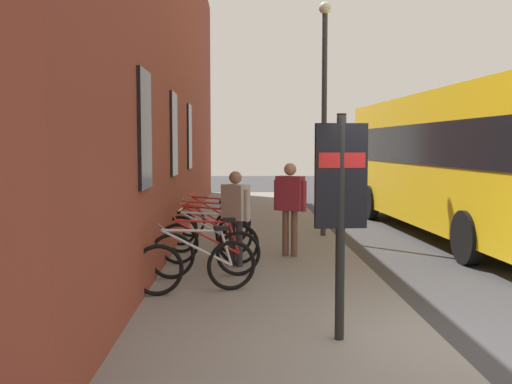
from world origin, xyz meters
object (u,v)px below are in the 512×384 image
Objects in this scene: bicycle_far_end at (213,220)px; street_lamp at (324,99)px; city_bus at (458,156)px; transit_info_sign at (341,190)px; bicycle_mid_rack at (207,234)px; bicycle_beside_lamp at (206,253)px; bicycle_end_of_row at (206,226)px; bicycle_under_window at (209,242)px; pedestrian_crossing_street at (236,208)px; pedestrian_by_facade at (290,199)px; bicycle_leaning_wall at (196,265)px.

bicycle_far_end is 3.71m from street_lamp.
transit_info_sign is at bearing 152.53° from city_bus.
bicycle_mid_rack is at bearing 179.91° from bicycle_far_end.
bicycle_beside_lamp is 0.99× the size of bicycle_end_of_row.
bicycle_under_window and bicycle_mid_rack have the same top height.
pedestrian_crossing_street is at bearing 150.10° from street_lamp.
bicycle_beside_lamp is at bearing -176.75° from bicycle_end_of_row.
city_bus is at bearing -56.04° from bicycle_under_window.
bicycle_beside_lamp is 1.15m from pedestrian_crossing_street.
bicycle_mid_rack is 0.16× the size of city_bus.
pedestrian_crossing_street reaches higher than bicycle_end_of_row.
city_bus is at bearing -53.95° from pedestrian_by_facade.
pedestrian_by_facade reaches higher than bicycle_mid_rack.
bicycle_leaning_wall is at bearing 163.91° from pedestrian_crossing_street.
city_bus reaches higher than bicycle_under_window.
pedestrian_crossing_street is (3.92, 1.14, -0.60)m from transit_info_sign.
pedestrian_crossing_street is (-0.16, -0.47, 0.60)m from bicycle_under_window.
bicycle_end_of_row is at bearing 52.83° from pedestrian_by_facade.
city_bus reaches higher than bicycle_far_end.
transit_info_sign is 7.55m from street_lamp.
street_lamp is (2.26, -2.52, 2.72)m from bicycle_mid_rack.
bicycle_end_of_row is at bearing 4.55° from bicycle_under_window.
transit_info_sign reaches higher than bicycle_end_of_row.
bicycle_mid_rack is 0.99m from bicycle_end_of_row.
city_bus is at bearing -63.85° from bicycle_mid_rack.
transit_info_sign reaches higher than bicycle_mid_rack.
transit_info_sign reaches higher than pedestrian_by_facade.
city_bus is at bearing -52.64° from pedestrian_crossing_street.
pedestrian_crossing_street is at bearing -27.61° from bicycle_beside_lamp.
bicycle_beside_lamp is 1.01× the size of bicycle_mid_rack.
pedestrian_by_facade is (0.92, -1.01, 0.07)m from pedestrian_crossing_street.
bicycle_under_window is at bearing 21.58° from transit_info_sign.
bicycle_mid_rack is at bearing 0.19° from bicycle_leaning_wall.
pedestrian_crossing_street is (-2.16, -0.63, 0.60)m from bicycle_end_of_row.
city_bus is 2.02× the size of street_lamp.
bicycle_leaning_wall is at bearing 178.03° from bicycle_under_window.
street_lamp reaches higher than transit_info_sign.
bicycle_leaning_wall is 8.39m from city_bus.
bicycle_beside_lamp and bicycle_end_of_row have the same top height.
street_lamp reaches higher than bicycle_under_window.
bicycle_beside_lamp and bicycle_far_end have the same top height.
bicycle_end_of_row is at bearing 1.27° from bicycle_leaning_wall.
bicycle_beside_lamp is 1.03m from bicycle_under_window.
street_lamp is at bearing -63.90° from bicycle_end_of_row.
bicycle_mid_rack is at bearing 25.10° from pedestrian_crossing_street.
bicycle_end_of_row is at bearing 175.45° from bicycle_far_end.
street_lamp reaches higher than pedestrian_crossing_street.
city_bus is (1.87, -5.90, 1.41)m from bicycle_end_of_row.
bicycle_leaning_wall is at bearing 175.25° from bicycle_beside_lamp.
transit_info_sign is 4.12m from pedestrian_crossing_street.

